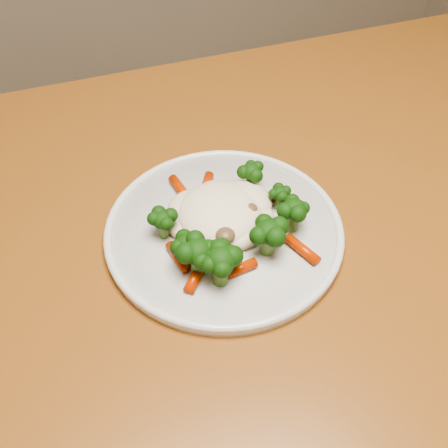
# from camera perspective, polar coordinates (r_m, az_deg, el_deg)

# --- Properties ---
(dining_table) EXTENTS (1.31, 0.88, 0.75)m
(dining_table) POSITION_cam_1_polar(r_m,az_deg,el_deg) (0.71, 1.62, -8.53)
(dining_table) COLOR #955722
(dining_table) RESTS_ON ground
(plate) EXTENTS (0.28, 0.28, 0.01)m
(plate) POSITION_cam_1_polar(r_m,az_deg,el_deg) (0.66, 0.00, -0.84)
(plate) COLOR silver
(plate) RESTS_ON dining_table
(meal) EXTENTS (0.19, 0.20, 0.05)m
(meal) POSITION_cam_1_polar(r_m,az_deg,el_deg) (0.63, 0.14, -0.12)
(meal) COLOR #FFEDCB
(meal) RESTS_ON plate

